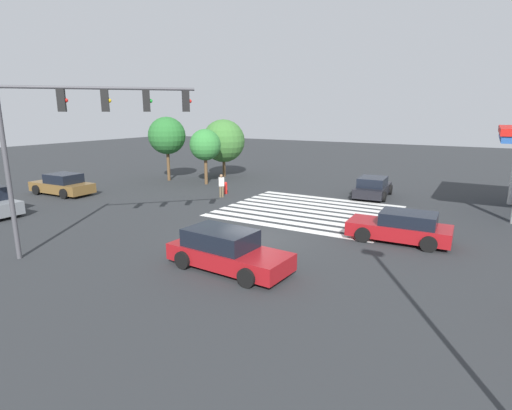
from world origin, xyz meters
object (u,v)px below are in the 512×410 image
traffic_signal_mast (79,125)px  tree_corner_a (205,145)px  tree_corner_c (167,136)px  car_4 (373,187)px  pedestrian (221,185)px  car_1 (401,227)px  tree_corner_b (224,141)px  car_3 (62,185)px  fire_hydrant (226,188)px  car_0 (226,250)px

traffic_signal_mast → tree_corner_a: bearing=65.1°
tree_corner_a → tree_corner_c: (3.87, 0.11, 0.62)m
traffic_signal_mast → tree_corner_a: 16.51m
car_4 → pedestrian: bearing=117.1°
car_1 → tree_corner_b: (17.38, -11.33, 2.54)m
tree_corner_a → tree_corner_b: 4.00m
car_1 → car_3: bearing=0.7°
pedestrian → fire_hydrant: 1.27m
car_4 → tree_corner_c: size_ratio=0.82×
traffic_signal_mast → tree_corner_a: traffic_signal_mast is taller
tree_corner_b → car_3: bearing=66.5°
traffic_signal_mast → pedestrian: bearing=52.8°
traffic_signal_mast → car_1: (-10.85, -7.94, -4.55)m
car_3 → tree_corner_b: (-5.35, -12.31, 2.50)m
car_3 → fire_hydrant: car_3 is taller
tree_corner_b → traffic_signal_mast: bearing=108.7°
traffic_signal_mast → tree_corner_b: bearing=63.7°
tree_corner_a → car_4: bearing=-172.7°
car_0 → car_1: bearing=56.8°
tree_corner_b → tree_corner_c: (2.95, 4.00, 0.57)m
car_3 → fire_hydrant: bearing=-150.8°
tree_corner_b → tree_corner_c: size_ratio=0.95×
tree_corner_a → fire_hydrant: size_ratio=5.12×
traffic_signal_mast → pedestrian: 12.66m
fire_hydrant → car_3: bearing=31.1°
tree_corner_b → car_0: bearing=124.7°
tree_corner_b → car_1: bearing=146.9°
tree_corner_c → pedestrian: bearing=156.1°
traffic_signal_mast → pedestrian: (1.62, -11.79, -4.34)m
tree_corner_a → tree_corner_b: size_ratio=0.87×
tree_corner_c → car_0: bearing=137.8°
car_1 → tree_corner_b: size_ratio=0.88×
car_0 → pedestrian: size_ratio=3.03×
tree_corner_c → fire_hydrant: tree_corner_c is taller
pedestrian → tree_corner_b: size_ratio=0.31×
pedestrian → car_4: bearing=76.1°
tree_corner_b → fire_hydrant: (-4.51, 6.37, -2.77)m
car_1 → pedestrian: (12.47, -3.84, 0.22)m
tree_corner_b → pedestrian: bearing=123.3°
car_3 → pedestrian: pedestrian is taller
traffic_signal_mast → tree_corner_b: (6.53, -19.28, -2.02)m
fire_hydrant → pedestrian: bearing=110.2°
tree_corner_a → tree_corner_c: bearing=1.6°
car_1 → car_4: (3.54, -9.09, 0.01)m
car_4 → tree_corner_b: (13.84, -2.24, 2.53)m
car_3 → car_4: (-19.19, -10.07, -0.02)m
pedestrian → tree_corner_a: size_ratio=0.36×
pedestrian → tree_corner_c: bearing=-158.3°
traffic_signal_mast → fire_hydrant: traffic_signal_mast is taller
car_1 → tree_corner_b: bearing=-34.9°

